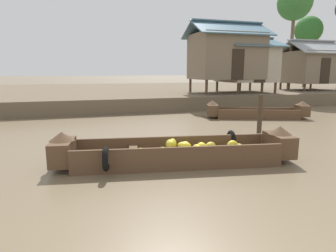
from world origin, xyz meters
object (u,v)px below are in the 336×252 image
(banana_boat, at_px, (178,152))
(palm_tree_mid, at_px, (295,4))
(fishing_skiff_distant, at_px, (257,112))
(stilt_house_left, at_px, (226,56))
(stilt_house_mid_right, at_px, (310,66))
(palm_tree_near, at_px, (308,31))
(stilt_house_mid_left, at_px, (246,63))
(mooring_post, at_px, (260,119))

(banana_boat, bearing_deg, palm_tree_mid, 43.46)
(palm_tree_mid, bearing_deg, fishing_skiff_distant, -136.43)
(banana_boat, distance_m, palm_tree_mid, 19.28)
(stilt_house_left, relative_size, stilt_house_mid_right, 1.22)
(fishing_skiff_distant, xyz_separation_m, palm_tree_near, (11.01, 9.50, 5.34))
(stilt_house_mid_left, height_order, stilt_house_mid_right, stilt_house_mid_right)
(stilt_house_left, height_order, stilt_house_mid_left, stilt_house_left)
(fishing_skiff_distant, height_order, stilt_house_mid_left, stilt_house_mid_left)
(fishing_skiff_distant, xyz_separation_m, stilt_house_mid_right, (8.72, 6.47, 2.28))
(banana_boat, xyz_separation_m, fishing_skiff_distant, (5.73, 5.41, -0.01))
(fishing_skiff_distant, xyz_separation_m, palm_tree_mid, (7.37, 7.02, 6.76))
(banana_boat, relative_size, mooring_post, 3.84)
(stilt_house_mid_right, distance_m, palm_tree_mid, 4.72)
(stilt_house_left, height_order, stilt_house_mid_right, stilt_house_left)
(fishing_skiff_distant, relative_size, palm_tree_mid, 0.62)
(banana_boat, relative_size, stilt_house_mid_right, 1.43)
(palm_tree_near, bearing_deg, palm_tree_mid, -145.70)
(banana_boat, relative_size, fishing_skiff_distant, 1.24)
(palm_tree_near, bearing_deg, stilt_house_mid_right, -127.17)
(palm_tree_near, bearing_deg, fishing_skiff_distant, -139.23)
(stilt_house_mid_left, distance_m, mooring_post, 11.53)
(stilt_house_left, bearing_deg, palm_tree_near, 22.12)
(stilt_house_mid_left, height_order, palm_tree_mid, palm_tree_mid)
(mooring_post, bearing_deg, stilt_house_mid_right, 43.11)
(stilt_house_left, xyz_separation_m, stilt_house_mid_left, (1.60, 0.18, -0.46))
(palm_tree_mid, bearing_deg, banana_boat, -136.54)
(stilt_house_mid_left, relative_size, palm_tree_mid, 0.51)
(stilt_house_mid_right, height_order, palm_tree_near, palm_tree_near)
(stilt_house_mid_left, bearing_deg, banana_boat, -127.45)
(stilt_house_left, height_order, mooring_post, stilt_house_left)
(fishing_skiff_distant, xyz_separation_m, stilt_house_mid_left, (2.75, 5.67, 2.44))
(stilt_house_left, bearing_deg, stilt_house_mid_right, 7.35)
(fishing_skiff_distant, bearing_deg, stilt_house_mid_left, 64.11)
(palm_tree_near, xyz_separation_m, palm_tree_mid, (-3.64, -2.48, 1.42))
(stilt_house_left, bearing_deg, banana_boat, -122.31)
(fishing_skiff_distant, distance_m, palm_tree_near, 15.50)
(banana_boat, xyz_separation_m, stilt_house_mid_left, (8.49, 11.08, 2.43))
(fishing_skiff_distant, distance_m, stilt_house_left, 6.32)
(stilt_house_mid_right, distance_m, mooring_post, 15.81)
(palm_tree_mid, bearing_deg, stilt_house_mid_left, -163.81)
(banana_boat, height_order, stilt_house_left, stilt_house_left)
(banana_boat, bearing_deg, mooring_post, 20.92)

